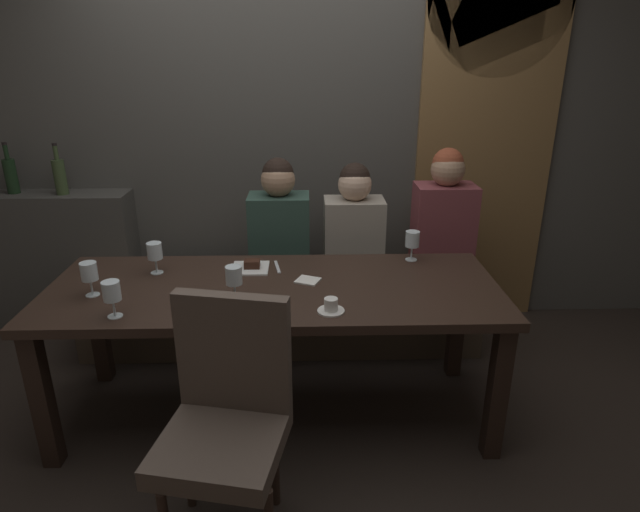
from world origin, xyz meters
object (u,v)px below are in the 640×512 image
at_px(dining_table, 274,302).
at_px(diner_bearded, 354,228).
at_px(wine_glass_center_back, 234,276).
at_px(fork_on_table, 277,267).
at_px(chair_near_side, 227,410).
at_px(wine_glass_far_right, 155,252).
at_px(wine_bottle_dark_red, 11,175).
at_px(wine_glass_end_left, 412,240).
at_px(espresso_cup, 331,306).
at_px(diner_redhead, 279,227).
at_px(wine_bottle_pale_label, 60,176).
at_px(wine_glass_end_right, 112,292).
at_px(diner_far_end, 444,220).
at_px(wine_glass_near_right, 89,273).
at_px(banquette_bench, 282,314).
at_px(dessert_plate, 251,267).

relative_size(dining_table, diner_bearded, 2.93).
xyz_separation_m(wine_glass_center_back, fork_on_table, (0.18, 0.39, -0.11)).
distance_m(chair_near_side, wine_glass_far_right, 1.06).
bearing_deg(wine_bottle_dark_red, chair_near_side, -48.13).
distance_m(dining_table, wine_glass_far_right, 0.67).
height_order(chair_near_side, wine_glass_end_left, chair_near_side).
bearing_deg(chair_near_side, espresso_cup, 46.85).
bearing_deg(diner_redhead, fork_on_table, -88.76).
distance_m(wine_bottle_pale_label, wine_glass_far_right, 1.17).
relative_size(wine_glass_end_right, wine_glass_end_left, 1.00).
distance_m(diner_far_end, espresso_cup, 1.24).
distance_m(diner_redhead, wine_glass_near_right, 1.13).
bearing_deg(diner_bearded, diner_redhead, -175.55).
bearing_deg(diner_far_end, banquette_bench, -179.28).
relative_size(diner_far_end, wine_glass_end_right, 5.09).
bearing_deg(diner_far_end, wine_glass_near_right, -156.57).
bearing_deg(dining_table, wine_bottle_pale_label, 144.23).
relative_size(diner_bearded, diner_far_end, 0.90).
height_order(diner_redhead, wine_glass_center_back, diner_redhead).
xyz_separation_m(banquette_bench, fork_on_table, (0.01, -0.46, 0.51)).
height_order(banquette_bench, diner_redhead, diner_redhead).
bearing_deg(diner_bearded, diner_far_end, 0.24).
bearing_deg(diner_bearded, wine_glass_end_right, -137.71).
bearing_deg(wine_glass_end_left, banquette_bench, 152.99).
bearing_deg(diner_bearded, dining_table, -122.45).
xyz_separation_m(diner_far_end, wine_glass_end_left, (-0.27, -0.39, 0.01)).
height_order(chair_near_side, diner_bearded, diner_bearded).
relative_size(chair_near_side, wine_bottle_pale_label, 3.01).
xyz_separation_m(wine_glass_near_right, fork_on_table, (0.85, 0.32, -0.11)).
distance_m(wine_glass_end_left, dessert_plate, 0.88).
relative_size(wine_bottle_dark_red, wine_glass_end_left, 1.99).
height_order(wine_glass_center_back, wine_glass_far_right, same).
distance_m(wine_glass_center_back, dessert_plate, 0.38).
xyz_separation_m(dining_table, wine_glass_end_right, (-0.67, -0.31, 0.20)).
relative_size(chair_near_side, wine_glass_center_back, 5.98).
relative_size(diner_bearded, wine_glass_end_left, 4.57).
bearing_deg(wine_bottle_pale_label, wine_glass_far_right, -46.42).
height_order(espresso_cup, dessert_plate, espresso_cup).
relative_size(banquette_bench, diner_bearded, 3.33).
distance_m(wine_glass_end_left, espresso_cup, 0.78).
bearing_deg(espresso_cup, wine_glass_end_left, 52.55).
bearing_deg(wine_bottle_dark_red, dining_table, -31.21).
relative_size(wine_bottle_dark_red, wine_glass_center_back, 1.99).
height_order(diner_redhead, wine_bottle_pale_label, wine_bottle_pale_label).
relative_size(diner_far_end, wine_glass_near_right, 5.09).
bearing_deg(diner_bearded, dessert_plate, -139.66).
bearing_deg(wine_glass_end_right, wine_bottle_dark_red, 128.13).
distance_m(wine_glass_end_right, espresso_cup, 0.94).
relative_size(diner_redhead, wine_bottle_pale_label, 2.42).
bearing_deg(chair_near_side, wine_glass_center_back, 92.64).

